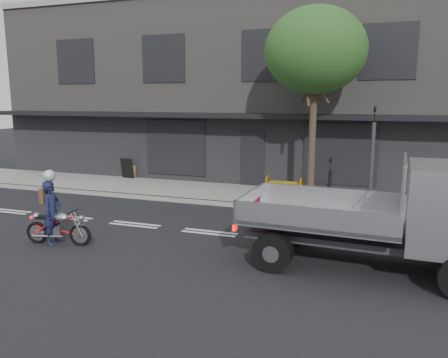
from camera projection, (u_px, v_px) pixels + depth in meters
ground at (210, 233)px, 12.30m from camera, size 80.00×80.00×0.00m
sidewalk at (254, 196)px, 16.65m from camera, size 32.00×3.20×0.15m
kerb at (242, 205)px, 15.17m from camera, size 32.00×0.20×0.15m
building_main at (289, 93)px, 22.07m from camera, size 26.00×10.00×8.00m
street_tree at (315, 51)px, 14.53m from camera, size 3.40×3.40×6.74m
traffic_light_pole at (372, 165)px, 13.75m from camera, size 0.12×0.12×3.50m
motorcycle at (58, 227)px, 11.25m from camera, size 1.78×0.52×0.92m
rider at (52, 213)px, 11.23m from camera, size 0.49×0.66×1.66m
flatbed_ute at (431, 210)px, 9.05m from camera, size 5.54×2.49×2.52m
construction_barrier at (283, 187)px, 16.01m from camera, size 1.37×0.60×0.76m
sandwich_board at (127, 168)px, 19.81m from camera, size 0.58×0.39×0.92m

